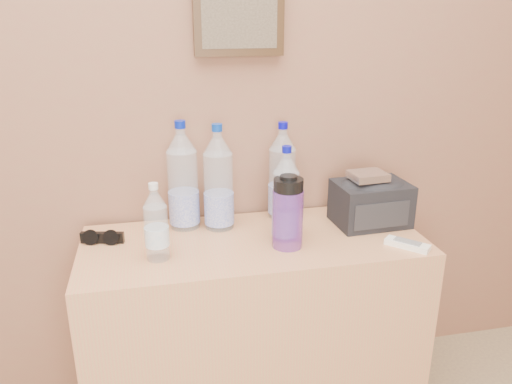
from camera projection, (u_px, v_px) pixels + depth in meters
picture_frame at (239, 16)px, 1.63m from camera, size 0.30×0.03×0.25m
dresser at (254, 330)px, 1.77m from camera, size 1.13×0.47×0.70m
pet_large_a at (183, 181)px, 1.70m from camera, size 0.10×0.10×0.38m
pet_large_b at (218, 183)px, 1.70m from camera, size 0.10×0.10×0.37m
pet_large_c at (282, 176)px, 1.79m from camera, size 0.10×0.10×0.35m
pet_large_d at (286, 199)px, 1.62m from camera, size 0.09×0.09×0.32m
pet_small at (156, 226)px, 1.49m from camera, size 0.07×0.07×0.24m
nalgene_bottle at (288, 212)px, 1.57m from camera, size 0.10×0.10×0.24m
sunglasses at (102, 238)px, 1.62m from camera, size 0.15×0.08×0.04m
ac_remote at (407, 245)px, 1.59m from camera, size 0.13×0.13×0.02m
toiletry_bag at (371, 201)px, 1.75m from camera, size 0.26×0.19×0.17m
foil_packet at (368, 176)px, 1.70m from camera, size 0.13×0.11×0.02m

